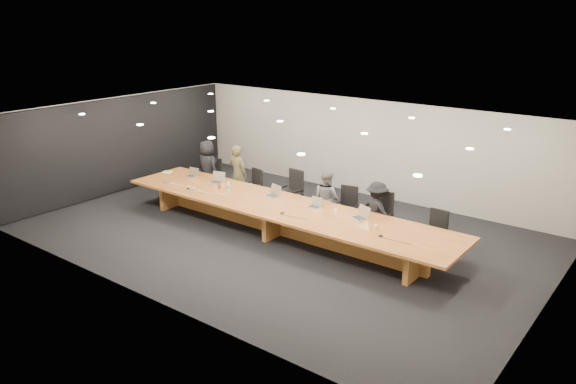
# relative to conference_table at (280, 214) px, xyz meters

# --- Properties ---
(ground) EXTENTS (12.00, 12.00, 0.00)m
(ground) POSITION_rel_conference_table_xyz_m (0.00, 0.00, -0.52)
(ground) COLOR black
(ground) RESTS_ON ground
(back_wall) EXTENTS (12.00, 0.02, 2.80)m
(back_wall) POSITION_rel_conference_table_xyz_m (0.00, 4.00, 0.88)
(back_wall) COLOR #B6B3A6
(back_wall) RESTS_ON ground
(left_wall_panel) EXTENTS (0.08, 7.84, 2.74)m
(left_wall_panel) POSITION_rel_conference_table_xyz_m (-5.94, 0.00, 0.85)
(left_wall_panel) COLOR black
(left_wall_panel) RESTS_ON ground
(conference_table) EXTENTS (9.00, 1.80, 0.75)m
(conference_table) POSITION_rel_conference_table_xyz_m (0.00, 0.00, 0.00)
(conference_table) COLOR brown
(conference_table) RESTS_ON ground
(chair_far_left) EXTENTS (0.65, 0.65, 1.06)m
(chair_far_left) POSITION_rel_conference_table_xyz_m (-3.57, 1.28, 0.01)
(chair_far_left) COLOR black
(chair_far_left) RESTS_ON ground
(chair_left) EXTENTS (0.59, 0.59, 1.00)m
(chair_left) POSITION_rel_conference_table_xyz_m (-2.05, 1.32, -0.02)
(chair_left) COLOR black
(chair_left) RESTS_ON ground
(chair_mid_left) EXTENTS (0.69, 0.69, 1.19)m
(chair_mid_left) POSITION_rel_conference_table_xyz_m (-0.73, 1.34, 0.08)
(chair_mid_left) COLOR black
(chair_mid_left) RESTS_ON ground
(chair_mid_right) EXTENTS (0.64, 0.64, 1.06)m
(chair_mid_right) POSITION_rel_conference_table_xyz_m (1.02, 1.34, 0.01)
(chair_mid_right) COLOR black
(chair_mid_right) RESTS_ON ground
(chair_right) EXTENTS (0.62, 0.62, 1.17)m
(chair_right) POSITION_rel_conference_table_xyz_m (2.02, 1.16, 0.06)
(chair_right) COLOR black
(chair_right) RESTS_ON ground
(chair_far_right) EXTENTS (0.52, 0.52, 1.02)m
(chair_far_right) POSITION_rel_conference_table_xyz_m (3.41, 1.15, -0.01)
(chair_far_right) COLOR black
(chair_far_right) RESTS_ON ground
(person_a) EXTENTS (0.81, 0.57, 1.58)m
(person_a) POSITION_rel_conference_table_xyz_m (-3.71, 1.26, 0.27)
(person_a) COLOR black
(person_a) RESTS_ON ground
(person_b) EXTENTS (0.60, 0.40, 1.63)m
(person_b) POSITION_rel_conference_table_xyz_m (-2.50, 1.25, 0.29)
(person_b) COLOR #3E3A21
(person_b) RESTS_ON ground
(person_c) EXTENTS (0.80, 0.68, 1.43)m
(person_c) POSITION_rel_conference_table_xyz_m (0.54, 1.18, 0.20)
(person_c) COLOR #59595B
(person_c) RESTS_ON ground
(person_d) EXTENTS (1.00, 0.70, 1.41)m
(person_d) POSITION_rel_conference_table_xyz_m (1.96, 1.15, 0.18)
(person_d) COLOR black
(person_d) RESTS_ON ground
(laptop_a) EXTENTS (0.33, 0.25, 0.25)m
(laptop_a) POSITION_rel_conference_table_xyz_m (-3.46, 0.38, 0.35)
(laptop_a) COLOR tan
(laptop_a) RESTS_ON conference_table
(laptop_b) EXTENTS (0.42, 0.34, 0.29)m
(laptop_b) POSITION_rel_conference_table_xyz_m (-2.49, 0.39, 0.38)
(laptop_b) COLOR #B8AE8D
(laptop_b) RESTS_ON conference_table
(laptop_c) EXTENTS (0.43, 0.35, 0.29)m
(laptop_c) POSITION_rel_conference_table_xyz_m (-0.58, 0.38, 0.38)
(laptop_c) COLOR #BDAC90
(laptop_c) RESTS_ON conference_table
(laptop_d) EXTENTS (0.31, 0.23, 0.24)m
(laptop_d) POSITION_rel_conference_table_xyz_m (0.73, 0.35, 0.35)
(laptop_d) COLOR tan
(laptop_d) RESTS_ON conference_table
(laptop_e) EXTENTS (0.45, 0.40, 0.29)m
(laptop_e) POSITION_rel_conference_table_xyz_m (1.97, 0.33, 0.38)
(laptop_e) COLOR #BBAD8E
(laptop_e) RESTS_ON conference_table
(water_bottle) EXTENTS (0.09, 0.09, 0.24)m
(water_bottle) POSITION_rel_conference_table_xyz_m (-1.72, 0.02, 0.35)
(water_bottle) COLOR #AFBFB9
(water_bottle) RESTS_ON conference_table
(amber_mug) EXTENTS (0.11, 0.11, 0.11)m
(amber_mug) POSITION_rel_conference_table_xyz_m (-2.08, 0.08, 0.28)
(amber_mug) COLOR maroon
(amber_mug) RESTS_ON conference_table
(paper_cup_near) EXTENTS (0.07, 0.07, 0.08)m
(paper_cup_near) POSITION_rel_conference_table_xyz_m (1.34, 0.34, 0.27)
(paper_cup_near) COLOR white
(paper_cup_near) RESTS_ON conference_table
(paper_cup_far) EXTENTS (0.08, 0.08, 0.08)m
(paper_cup_far) POSITION_rel_conference_table_xyz_m (2.54, 0.06, 0.27)
(paper_cup_far) COLOR silver
(paper_cup_far) RESTS_ON conference_table
(notepad) EXTENTS (0.30, 0.27, 0.02)m
(notepad) POSITION_rel_conference_table_xyz_m (-4.35, 0.28, 0.24)
(notepad) COLOR silver
(notepad) RESTS_ON conference_table
(lime_gadget) EXTENTS (0.19, 0.14, 0.03)m
(lime_gadget) POSITION_rel_conference_table_xyz_m (-4.34, 0.27, 0.26)
(lime_gadget) COLOR #57B831
(lime_gadget) RESTS_ON notepad
(av_box) EXTENTS (0.24, 0.19, 0.03)m
(av_box) POSITION_rel_conference_table_xyz_m (-3.52, -0.40, 0.25)
(av_box) COLOR #BBBCC1
(av_box) RESTS_ON conference_table
(mic_left) EXTENTS (0.15, 0.15, 0.03)m
(mic_left) POSITION_rel_conference_table_xyz_m (-2.70, -0.44, 0.24)
(mic_left) COLOR black
(mic_left) RESTS_ON conference_table
(mic_center) EXTENTS (0.14, 0.14, 0.03)m
(mic_center) POSITION_rel_conference_table_xyz_m (0.39, -0.42, 0.24)
(mic_center) COLOR black
(mic_center) RESTS_ON conference_table
(mic_right) EXTENTS (0.15, 0.15, 0.03)m
(mic_right) POSITION_rel_conference_table_xyz_m (2.84, -0.27, 0.24)
(mic_right) COLOR black
(mic_right) RESTS_ON conference_table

